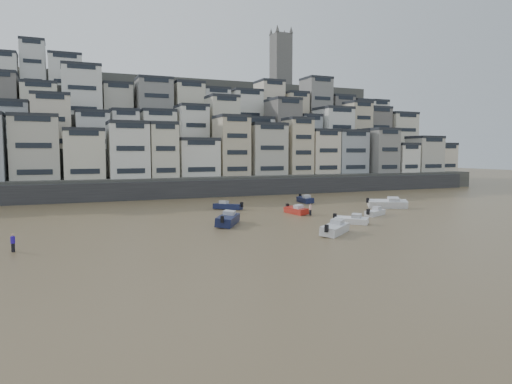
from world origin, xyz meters
name	(u,v)px	position (x,y,z in m)	size (l,w,h in m)	color
ground	(325,291)	(0.00, 0.00, 0.00)	(400.00, 400.00, 0.00)	olive
harbor_wall	(201,189)	(10.00, 65.00, 1.75)	(140.00, 3.00, 3.50)	#38383A
hillside	(178,139)	(14.73, 104.84, 13.01)	(141.04, 66.00, 50.00)	#4C4C47
boat_h	(228,205)	(8.50, 43.97, 0.71)	(5.23, 1.71, 1.43)	#131A3D
boat_c	(228,218)	(3.23, 28.93, 0.93)	(6.80, 2.22, 1.85)	#131A3E
boat_b	(352,219)	(18.31, 23.39, 0.64)	(4.67, 1.53, 1.27)	silver
boat_a	(335,227)	(12.26, 17.91, 0.83)	(6.07, 1.99, 1.66)	silver
boat_d	(375,211)	(26.01, 28.58, 0.63)	(4.62, 1.51, 1.26)	silver
boat_e	(296,209)	(16.22, 34.85, 0.70)	(5.15, 1.69, 1.41)	#A41D14
boat_g	(388,203)	(33.51, 35.04, 0.94)	(6.89, 2.26, 1.88)	silver
boat_i	(305,198)	(25.02, 47.92, 0.75)	(5.49, 1.80, 1.50)	#13193B
person_blue	(13,243)	(-20.59, 21.64, 0.87)	(0.44, 0.44, 1.74)	#2B16A6
person_pink	(310,209)	(17.38, 32.50, 0.87)	(0.44, 0.44, 1.74)	beige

